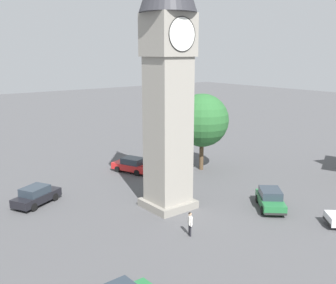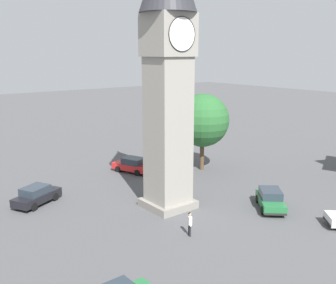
{
  "view_description": "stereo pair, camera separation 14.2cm",
  "coord_description": "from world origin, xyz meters",
  "px_view_note": "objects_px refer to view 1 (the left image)",
  "views": [
    {
      "loc": [
        -18.42,
        -23.35,
        12.04
      ],
      "look_at": [
        0.0,
        0.0,
        5.32
      ],
      "focal_mm": 42.22,
      "sensor_mm": 36.0,
      "label": 1
    },
    {
      "loc": [
        -18.31,
        -23.44,
        12.04
      ],
      "look_at": [
        0.0,
        0.0,
        5.32
      ],
      "focal_mm": 42.22,
      "sensor_mm": 36.0,
      "label": 2
    }
  ],
  "objects_px": {
    "clock_tower": "(168,48)",
    "car_blue_kerb": "(36,195)",
    "pedestrian": "(190,222)",
    "car_silver_kerb": "(270,199)",
    "tree": "(202,120)",
    "car_white_side": "(132,165)"
  },
  "relations": [
    {
      "from": "clock_tower",
      "to": "tree",
      "type": "distance_m",
      "value": 13.1
    },
    {
      "from": "clock_tower",
      "to": "tree",
      "type": "xyz_separation_m",
      "value": [
        9.2,
        5.98,
        -7.16
      ]
    },
    {
      "from": "clock_tower",
      "to": "car_blue_kerb",
      "type": "distance_m",
      "value": 15.83
    },
    {
      "from": "clock_tower",
      "to": "car_blue_kerb",
      "type": "bearing_deg",
      "value": 139.07
    },
    {
      "from": "clock_tower",
      "to": "car_white_side",
      "type": "distance_m",
      "value": 15.46
    },
    {
      "from": "clock_tower",
      "to": "car_silver_kerb",
      "type": "bearing_deg",
      "value": -40.46
    },
    {
      "from": "car_blue_kerb",
      "to": "car_silver_kerb",
      "type": "bearing_deg",
      "value": -40.73
    },
    {
      "from": "car_silver_kerb",
      "to": "tree",
      "type": "relative_size",
      "value": 0.52
    },
    {
      "from": "car_blue_kerb",
      "to": "car_silver_kerb",
      "type": "xyz_separation_m",
      "value": [
        14.26,
        -12.27,
        0.0
      ]
    },
    {
      "from": "car_white_side",
      "to": "car_blue_kerb",
      "type": "bearing_deg",
      "value": -166.24
    },
    {
      "from": "car_blue_kerb",
      "to": "tree",
      "type": "distance_m",
      "value": 17.89
    },
    {
      "from": "car_silver_kerb",
      "to": "car_white_side",
      "type": "distance_m",
      "value": 15.32
    },
    {
      "from": "car_white_side",
      "to": "tree",
      "type": "height_order",
      "value": "tree"
    },
    {
      "from": "clock_tower",
      "to": "car_blue_kerb",
      "type": "height_order",
      "value": "clock_tower"
    },
    {
      "from": "clock_tower",
      "to": "car_silver_kerb",
      "type": "height_order",
      "value": "clock_tower"
    },
    {
      "from": "pedestrian",
      "to": "car_silver_kerb",
      "type": "bearing_deg",
      "value": -2.05
    },
    {
      "from": "tree",
      "to": "car_silver_kerb",
      "type": "bearing_deg",
      "value": -105.06
    },
    {
      "from": "car_silver_kerb",
      "to": "tree",
      "type": "bearing_deg",
      "value": 74.94
    },
    {
      "from": "pedestrian",
      "to": "tree",
      "type": "xyz_separation_m",
      "value": [
        11.24,
        10.95,
        4.26
      ]
    },
    {
      "from": "car_white_side",
      "to": "pedestrian",
      "type": "height_order",
      "value": "pedestrian"
    },
    {
      "from": "pedestrian",
      "to": "tree",
      "type": "distance_m",
      "value": 16.26
    },
    {
      "from": "car_silver_kerb",
      "to": "pedestrian",
      "type": "height_order",
      "value": "pedestrian"
    }
  ]
}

